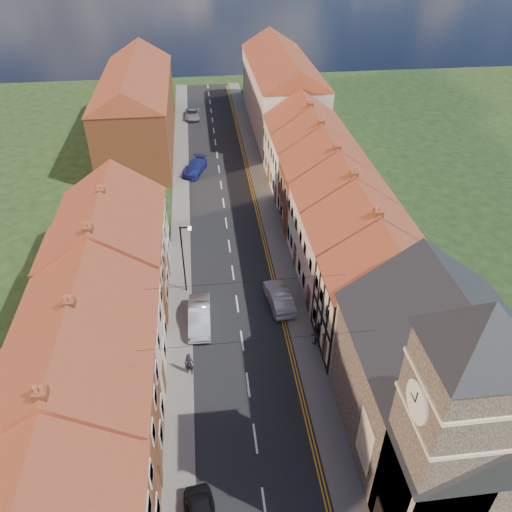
% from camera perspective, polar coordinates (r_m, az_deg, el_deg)
% --- Properties ---
extents(road, '(7.00, 90.00, 0.02)m').
position_cam_1_polar(road, '(48.60, -3.42, 3.79)').
color(road, black).
rests_on(road, ground).
extents(pavement_left, '(1.80, 90.00, 0.12)m').
position_cam_1_polar(pavement_left, '(48.59, -8.61, 3.48)').
color(pavement_left, slate).
rests_on(pavement_left, ground).
extents(pavement_right, '(1.80, 90.00, 0.12)m').
position_cam_1_polar(pavement_right, '(48.96, 1.73, 4.17)').
color(pavement_right, slate).
rests_on(pavement_right, ground).
extents(church, '(11.25, 14.25, 15.20)m').
position_cam_1_polar(church, '(27.02, 21.46, -14.48)').
color(church, '#2A231E').
rests_on(church, ground).
extents(cottage_r_tudor, '(8.30, 5.20, 9.00)m').
position_cam_1_polar(cottage_r_tudor, '(33.88, 14.33, -4.24)').
color(cottage_r_tudor, '#B4A698').
rests_on(cottage_r_tudor, ground).
extents(cottage_r_white_near, '(8.30, 6.00, 9.00)m').
position_cam_1_polar(cottage_r_white_near, '(37.90, 11.81, 0.94)').
color(cottage_r_white_near, tan).
rests_on(cottage_r_white_near, ground).
extents(cottage_r_cream_mid, '(8.30, 5.20, 9.00)m').
position_cam_1_polar(cottage_r_cream_mid, '(42.23, 9.74, 5.08)').
color(cottage_r_cream_mid, '#B4A698').
rests_on(cottage_r_cream_mid, ground).
extents(cottage_r_pink, '(8.30, 6.00, 9.00)m').
position_cam_1_polar(cottage_r_pink, '(46.78, 8.04, 8.42)').
color(cottage_r_pink, '#96502B').
rests_on(cottage_r_pink, ground).
extents(cottage_r_white_far, '(8.30, 5.20, 9.00)m').
position_cam_1_polar(cottage_r_white_far, '(51.49, 6.63, 11.17)').
color(cottage_r_white_far, white).
rests_on(cottage_r_white_far, ground).
extents(cottage_r_cream_far, '(8.30, 6.00, 9.00)m').
position_cam_1_polar(cottage_r_cream_far, '(56.34, 5.43, 13.43)').
color(cottage_r_cream_far, '#B4A698').
rests_on(cottage_r_cream_far, ground).
extents(cottage_l_cream, '(8.30, 6.30, 9.10)m').
position_cam_1_polar(cottage_l_cream, '(27.90, -20.15, -16.38)').
color(cottage_l_cream, '#96502B').
rests_on(cottage_l_cream, ground).
extents(cottage_l_white, '(8.30, 6.90, 8.80)m').
position_cam_1_polar(cottage_l_white, '(32.27, -18.18, -7.66)').
color(cottage_l_white, tan).
rests_on(cottage_l_white, ground).
extents(cottage_l_brick_mid, '(8.30, 5.70, 9.10)m').
position_cam_1_polar(cottage_l_brick_mid, '(36.82, -16.91, -1.01)').
color(cottage_l_brick_mid, '#96502B').
rests_on(cottage_l_brick_mid, ground).
extents(cottage_l_pink, '(8.30, 6.30, 8.80)m').
position_cam_1_polar(cottage_l_pink, '(41.67, -15.90, 3.54)').
color(cottage_l_pink, tan).
rests_on(cottage_l_pink, ground).
extents(block_right_far, '(8.30, 24.20, 10.50)m').
position_cam_1_polar(block_right_far, '(70.25, 2.90, 18.75)').
color(block_right_far, '#B4A698').
rests_on(block_right_far, ground).
extents(block_left_far, '(8.30, 24.20, 10.50)m').
position_cam_1_polar(block_left_far, '(64.97, -13.46, 16.46)').
color(block_left_far, '#96502B').
rests_on(block_left_far, ground).
extents(lamppost, '(0.88, 0.15, 6.00)m').
position_cam_1_polar(lamppost, '(38.30, -8.24, 0.08)').
color(lamppost, black).
rests_on(lamppost, pavement_left).
extents(car_mid, '(1.74, 4.62, 1.51)m').
position_cam_1_polar(car_mid, '(36.94, -6.47, -6.87)').
color(car_mid, '#ADB2B5').
rests_on(car_mid, ground).
extents(car_far, '(3.34, 5.03, 1.35)m').
position_cam_1_polar(car_far, '(58.28, -6.99, 10.02)').
color(car_far, navy).
rests_on(car_far, ground).
extents(car_distant, '(2.15, 4.46, 1.22)m').
position_cam_1_polar(car_distant, '(74.77, -7.28, 15.79)').
color(car_distant, '#939699').
rests_on(car_distant, ground).
extents(pedestrian_left, '(0.71, 0.58, 1.69)m').
position_cam_1_polar(pedestrian_left, '(33.45, -7.64, -12.14)').
color(pedestrian_left, black).
rests_on(pedestrian_left, pavement_left).
extents(pedestrian_right, '(0.97, 0.82, 1.74)m').
position_cam_1_polar(pedestrian_right, '(35.31, 6.89, -8.82)').
color(pedestrian_right, '#2A2522').
rests_on(pedestrian_right, pavement_right).
extents(car_mid_b, '(2.04, 4.56, 1.46)m').
position_cam_1_polar(car_mid_b, '(38.43, 2.64, -4.71)').
color(car_mid_b, '#A5A9AD').
rests_on(car_mid_b, ground).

